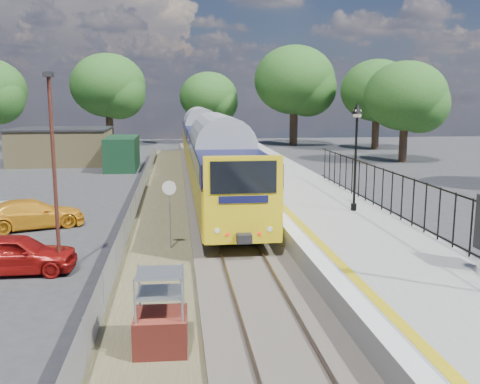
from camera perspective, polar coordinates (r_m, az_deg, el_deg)
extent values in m
plane|color=#2D2D30|center=(16.80, 1.16, -9.64)|extent=(120.00, 120.00, 0.00)
cube|color=#473F38|center=(26.36, -1.88, -2.17)|extent=(3.40, 80.00, 0.20)
cube|color=#4C472D|center=(24.34, -8.30, -3.47)|extent=(2.60, 70.00, 0.06)
cube|color=brown|center=(26.28, -3.45, -1.95)|extent=(0.07, 80.00, 0.14)
cube|color=brown|center=(26.40, -0.33, -1.88)|extent=(0.07, 80.00, 0.14)
cube|color=gray|center=(25.07, 8.13, -2.08)|extent=(5.00, 70.00, 0.90)
cube|color=silver|center=(24.50, 3.07, -1.19)|extent=(0.50, 70.00, 0.01)
cube|color=gold|center=(24.59, 4.21, -1.16)|extent=(0.30, 70.00, 0.01)
cylinder|color=black|center=(23.40, 12.03, -1.57)|extent=(0.24, 0.24, 0.30)
cylinder|color=black|center=(23.11, 12.20, 2.93)|extent=(0.10, 0.10, 3.70)
cube|color=black|center=(22.96, 12.38, 7.77)|extent=(0.08, 0.08, 0.30)
cube|color=beige|center=(22.95, 12.39, 8.19)|extent=(0.26, 0.26, 0.30)
cone|color=black|center=(22.95, 12.42, 8.77)|extent=(0.44, 0.44, 0.50)
cube|color=black|center=(20.40, 18.69, 1.01)|extent=(0.05, 26.00, 0.05)
cube|color=#988556|center=(48.84, -18.47, 4.59)|extent=(8.00, 6.00, 3.00)
cube|color=black|center=(48.73, -18.57, 6.40)|extent=(8.20, 6.20, 0.15)
cube|color=#13341E|center=(44.09, -12.45, 4.08)|extent=(2.40, 6.00, 2.60)
cylinder|color=#332319|center=(66.23, -13.71, 6.47)|extent=(0.88, 0.88, 3.85)
ellipsoid|color=#1D4C19|center=(66.15, -13.90, 10.99)|extent=(8.80, 8.80, 7.48)
cylinder|color=#332319|center=(67.93, -3.34, 6.52)|extent=(0.72, 0.72, 3.15)
ellipsoid|color=#1D4C19|center=(67.80, -3.37, 10.12)|extent=(7.20, 7.20, 6.12)
cylinder|color=#332319|center=(65.34, 5.73, 6.81)|extent=(0.96, 0.96, 4.20)
ellipsoid|color=#1D4C19|center=(65.28, 5.82, 11.81)|extent=(9.60, 9.60, 8.16)
cylinder|color=#332319|center=(61.93, 14.23, 6.06)|extent=(0.80, 0.80, 3.50)
ellipsoid|color=#1D4C19|center=(61.82, 14.42, 10.45)|extent=(8.00, 8.00, 6.80)
cylinder|color=#332319|center=(50.12, 17.00, 4.88)|extent=(0.72, 0.72, 3.15)
ellipsoid|color=#1D4C19|center=(49.95, 17.25, 9.77)|extent=(7.20, 7.20, 6.12)
cube|color=gold|center=(28.05, -2.26, 1.86)|extent=(2.80, 20.00, 1.90)
cube|color=#10113C|center=(27.90, -2.28, 4.51)|extent=(2.82, 20.00, 0.90)
cube|color=black|center=(27.90, -2.28, 4.51)|extent=(2.82, 18.00, 0.70)
cube|color=black|center=(28.24, -2.25, -0.51)|extent=(2.00, 18.00, 0.45)
cube|color=gold|center=(48.49, -4.26, 5.26)|extent=(2.80, 20.00, 1.90)
cube|color=#10113C|center=(48.41, -4.28, 6.80)|extent=(2.82, 20.00, 0.90)
cube|color=black|center=(48.41, -4.28, 6.80)|extent=(2.82, 18.00, 0.70)
cube|color=black|center=(48.61, -4.24, 3.88)|extent=(2.00, 18.00, 0.45)
cube|color=black|center=(17.81, 0.38, 1.57)|extent=(2.24, 0.04, 1.10)
cube|color=maroon|center=(12.51, -8.42, -14.64)|extent=(1.21, 1.21, 0.90)
cylinder|color=#999EA3|center=(20.17, -7.49, -2.87)|extent=(0.06, 0.06, 2.37)
cylinder|color=silver|center=(19.90, -7.57, 0.44)|extent=(0.52, 0.16, 0.53)
cylinder|color=#4A2118|center=(17.82, -19.16, 1.41)|extent=(0.12, 0.12, 6.31)
cube|color=black|center=(17.66, -19.77, 11.73)|extent=(0.25, 0.50, 0.15)
imported|color=maroon|center=(18.93, -22.85, -6.09)|extent=(3.87, 1.56, 1.32)
imported|color=orange|center=(25.15, -21.27, -2.19)|extent=(4.73, 3.16, 1.27)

